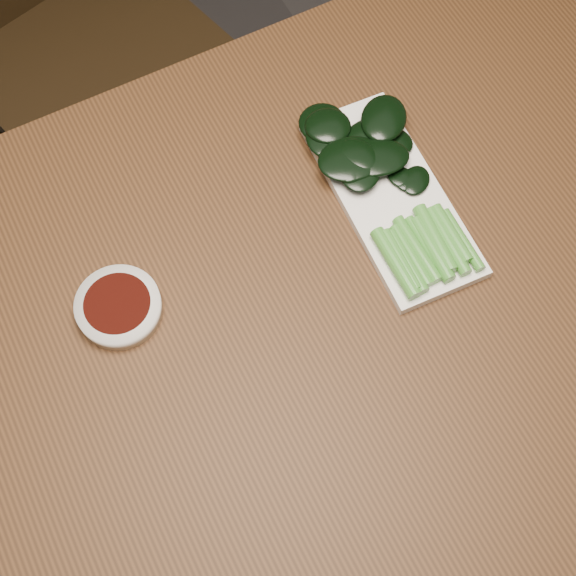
{
  "coord_description": "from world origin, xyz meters",
  "views": [
    {
      "loc": [
        -0.16,
        -0.32,
        1.63
      ],
      "look_at": [
        0.02,
        0.02,
        0.76
      ],
      "focal_mm": 50.0,
      "sensor_mm": 36.0,
      "label": 1
    }
  ],
  "objects_px": {
    "chair_far": "(68,22)",
    "gai_lan": "(379,175)",
    "table": "(280,338)",
    "serving_plate": "(391,197)",
    "sauce_bowl": "(119,307)"
  },
  "relations": [
    {
      "from": "chair_far",
      "to": "gai_lan",
      "type": "xyz_separation_m",
      "value": [
        0.22,
        -0.69,
        0.29
      ]
    },
    {
      "from": "table",
      "to": "chair_far",
      "type": "height_order",
      "value": "chair_far"
    },
    {
      "from": "chair_far",
      "to": "serving_plate",
      "type": "height_order",
      "value": "chair_far"
    },
    {
      "from": "sauce_bowl",
      "to": "table",
      "type": "bearing_deg",
      "value": -29.66
    },
    {
      "from": "gai_lan",
      "to": "chair_far",
      "type": "bearing_deg",
      "value": 107.67
    },
    {
      "from": "gai_lan",
      "to": "serving_plate",
      "type": "bearing_deg",
      "value": -76.43
    },
    {
      "from": "sauce_bowl",
      "to": "serving_plate",
      "type": "relative_size",
      "value": 0.34
    },
    {
      "from": "chair_far",
      "to": "sauce_bowl",
      "type": "xyz_separation_m",
      "value": [
        -0.13,
        -0.7,
        0.27
      ]
    },
    {
      "from": "sauce_bowl",
      "to": "gai_lan",
      "type": "relative_size",
      "value": 0.33
    },
    {
      "from": "sauce_bowl",
      "to": "chair_far",
      "type": "bearing_deg",
      "value": 79.18
    },
    {
      "from": "table",
      "to": "sauce_bowl",
      "type": "relative_size",
      "value": 13.99
    },
    {
      "from": "chair_far",
      "to": "serving_plate",
      "type": "bearing_deg",
      "value": -87.68
    },
    {
      "from": "table",
      "to": "chair_far",
      "type": "xyz_separation_m",
      "value": [
        -0.03,
        0.79,
        -0.19
      ]
    },
    {
      "from": "chair_far",
      "to": "gai_lan",
      "type": "bearing_deg",
      "value": -87.54
    },
    {
      "from": "table",
      "to": "sauce_bowl",
      "type": "bearing_deg",
      "value": 150.34
    }
  ]
}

